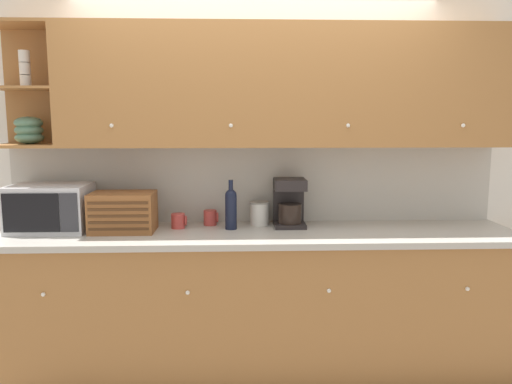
% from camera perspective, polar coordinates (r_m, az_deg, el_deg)
% --- Properties ---
extents(ground_plane, '(24.00, 24.00, 0.00)m').
position_cam_1_polar(ground_plane, '(3.92, -0.13, -17.21)').
color(ground_plane, slate).
extents(wall_back, '(5.81, 0.06, 2.60)m').
position_cam_1_polar(wall_back, '(3.59, -0.16, 2.07)').
color(wall_back, white).
rests_on(wall_back, ground_plane).
extents(counter_unit, '(3.43, 0.68, 0.96)m').
position_cam_1_polar(counter_unit, '(3.43, 0.06, -12.31)').
color(counter_unit, '#A36B38').
rests_on(counter_unit, ground_plane).
extents(backsplash_panel, '(3.41, 0.01, 0.55)m').
position_cam_1_polar(backsplash_panel, '(3.56, -0.14, 0.95)').
color(backsplash_panel, '#B7B2A8').
rests_on(backsplash_panel, counter_unit).
extents(upper_cabinets, '(3.41, 0.36, 0.79)m').
position_cam_1_polar(upper_cabinets, '(3.38, 2.81, 11.90)').
color(upper_cabinets, '#A36B38').
rests_on(upper_cabinets, backsplash_panel).
extents(microwave, '(0.50, 0.37, 0.31)m').
position_cam_1_polar(microwave, '(3.55, -22.43, -1.68)').
color(microwave, silver).
rests_on(microwave, counter_unit).
extents(bread_box, '(0.41, 0.28, 0.26)m').
position_cam_1_polar(bread_box, '(3.38, -14.94, -2.23)').
color(bread_box, brown).
rests_on(bread_box, counter_unit).
extents(mug_blue_second, '(0.10, 0.09, 0.10)m').
position_cam_1_polar(mug_blue_second, '(3.42, -8.84, -3.28)').
color(mug_blue_second, '#B73D38').
rests_on(mug_blue_second, counter_unit).
extents(mug, '(0.10, 0.09, 0.10)m').
position_cam_1_polar(mug, '(3.49, -5.20, -2.94)').
color(mug, '#B73D38').
rests_on(mug, counter_unit).
extents(wine_bottle, '(0.08, 0.08, 0.33)m').
position_cam_1_polar(wine_bottle, '(3.34, -2.88, -1.73)').
color(wine_bottle, black).
rests_on(wine_bottle, counter_unit).
extents(storage_canister, '(0.14, 0.14, 0.16)m').
position_cam_1_polar(storage_canister, '(3.47, 0.40, -2.46)').
color(storage_canister, silver).
rests_on(storage_canister, counter_unit).
extents(coffee_maker, '(0.21, 0.22, 0.33)m').
position_cam_1_polar(coffee_maker, '(3.43, 3.83, -1.19)').
color(coffee_maker, black).
rests_on(coffee_maker, counter_unit).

